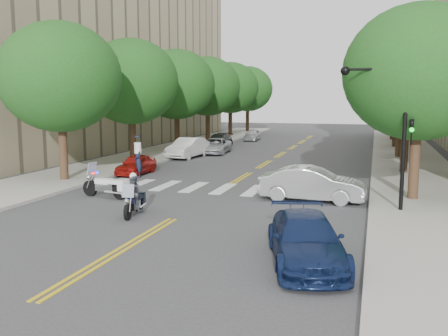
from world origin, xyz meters
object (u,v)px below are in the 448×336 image
at_px(motorcycle_parked, 109,186).
at_px(motorcycle_police, 134,196).
at_px(officer_standing, 138,161).
at_px(sedan_blue, 306,240).
at_px(convertible, 312,184).

bearing_deg(motorcycle_parked, motorcycle_police, -125.98).
distance_m(motorcycle_police, officer_standing, 9.21).
relative_size(motorcycle_police, sedan_blue, 0.45).
bearing_deg(motorcycle_police, sedan_blue, 142.58).
bearing_deg(sedan_blue, motorcycle_police, 136.41).
xyz_separation_m(officer_standing, sedan_blue, (11.10, -12.07, -0.29)).
xyz_separation_m(motorcycle_parked, sedan_blue, (9.72, -6.39, 0.11)).
xyz_separation_m(motorcycle_police, sedan_blue, (7.12, -3.76, -0.08)).
bearing_deg(sedan_blue, motorcycle_parked, 130.98).
xyz_separation_m(motorcycle_parked, officer_standing, (-1.38, 5.68, 0.40)).
height_order(motorcycle_police, officer_standing, officer_standing).
height_order(motorcycle_parked, convertible, motorcycle_parked).
bearing_deg(motorcycle_parked, officer_standing, 22.90).
height_order(convertible, sedan_blue, convertible).
height_order(officer_standing, sedan_blue, officer_standing).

